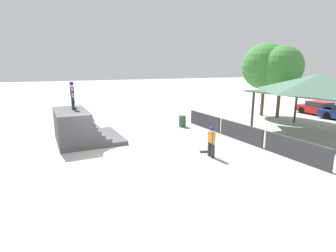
% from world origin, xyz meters
% --- Properties ---
extents(ground_plane, '(160.00, 160.00, 0.00)m').
position_xyz_m(ground_plane, '(0.00, 0.00, 0.00)').
color(ground_plane, '#ADA8A0').
extents(quarter_pipe_ramp, '(4.13, 3.71, 1.94)m').
position_xyz_m(quarter_pipe_ramp, '(-3.16, -1.00, 0.84)').
color(quarter_pipe_ramp, '#4C4C51').
rests_on(quarter_pipe_ramp, ground).
extents(skater_on_deck, '(0.71, 0.25, 1.66)m').
position_xyz_m(skater_on_deck, '(-3.59, -1.15, 2.89)').
color(skater_on_deck, '#2D2D33').
rests_on(skater_on_deck, quarter_pipe_ramp).
extents(skateboard_on_deck, '(0.84, 0.29, 0.09)m').
position_xyz_m(skateboard_on_deck, '(-4.11, -1.04, 2.00)').
color(skateboard_on_deck, silver).
rests_on(skateboard_on_deck, quarter_pipe_ramp).
extents(bystander_walking, '(0.62, 0.25, 1.56)m').
position_xyz_m(bystander_walking, '(2.73, 4.57, 0.92)').
color(bystander_walking, '#2D2D33').
rests_on(bystander_walking, ground).
extents(skateboard_on_ground, '(0.45, 0.80, 0.09)m').
position_xyz_m(skateboard_on_ground, '(2.03, 4.83, 0.06)').
color(skateboard_on_ground, red).
rests_on(skateboard_on_ground, ground).
extents(barrier_fence, '(11.50, 0.12, 1.05)m').
position_xyz_m(barrier_fence, '(1.00, 7.96, 0.53)').
color(barrier_fence, '#3D3D42').
rests_on(barrier_fence, ground).
extents(pavilion_shelter, '(7.53, 5.39, 4.02)m').
position_xyz_m(pavilion_shelter, '(2.05, 13.24, 3.35)').
color(pavilion_shelter, '#2D2D33').
rests_on(pavilion_shelter, ground).
extents(tree_beside_pavilion, '(4.15, 4.15, 6.59)m').
position_xyz_m(tree_beside_pavilion, '(-4.87, 15.71, 4.50)').
color(tree_beside_pavilion, brown).
rests_on(tree_beside_pavilion, ground).
extents(tree_far_back, '(3.65, 3.65, 6.26)m').
position_xyz_m(tree_far_back, '(-3.37, 16.09, 4.42)').
color(tree_far_back, brown).
rests_on(tree_far_back, ground).
extents(trash_bin, '(0.52, 0.52, 0.85)m').
position_xyz_m(trash_bin, '(-3.93, 6.65, 0.42)').
color(trash_bin, '#385B3D').
rests_on(trash_bin, ground).
extents(parked_car_red, '(4.55, 2.14, 1.27)m').
position_xyz_m(parked_car_red, '(-2.52, 20.73, 0.60)').
color(parked_car_red, red).
rests_on(parked_car_red, ground).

